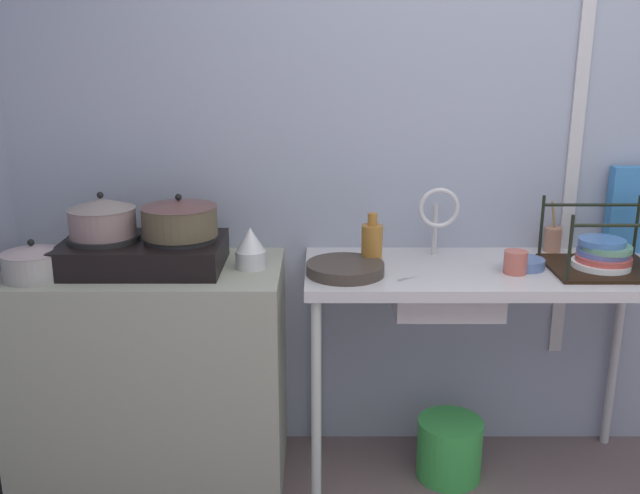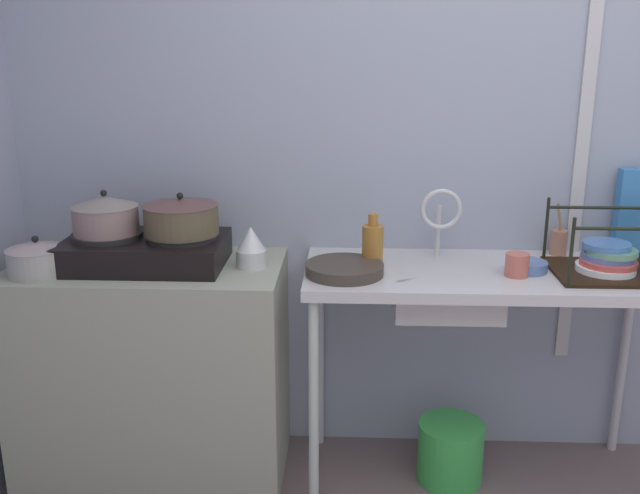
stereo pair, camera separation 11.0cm
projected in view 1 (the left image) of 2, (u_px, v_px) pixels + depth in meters
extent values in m
cube|color=#9096A9|center=(492.00, 117.00, 2.72)|extent=(4.55, 0.10, 2.74)
cube|color=#BCB7BB|center=(582.00, 82.00, 2.62)|extent=(0.05, 0.01, 2.19)
cube|color=gray|center=(152.00, 374.00, 2.68)|extent=(1.00, 0.53, 0.86)
cube|color=#BCB7BB|center=(485.00, 273.00, 2.56)|extent=(1.31, 0.53, 0.04)
cylinder|color=#B5BCB4|center=(317.00, 408.00, 2.47)|extent=(0.04, 0.04, 0.82)
cylinder|color=#B9BAC2|center=(317.00, 354.00, 2.90)|extent=(0.04, 0.04, 0.82)
cylinder|color=#B9B2B7|center=(615.00, 354.00, 2.90)|extent=(0.04, 0.04, 0.82)
cube|color=black|center=(144.00, 254.00, 2.54)|extent=(0.58, 0.36, 0.10)
cylinder|color=black|center=(104.00, 238.00, 2.53)|extent=(0.26, 0.26, 0.02)
cylinder|color=black|center=(181.00, 238.00, 2.53)|extent=(0.26, 0.26, 0.02)
cylinder|color=#806664|center=(103.00, 222.00, 2.51)|extent=(0.24, 0.24, 0.10)
cone|color=gray|center=(101.00, 203.00, 2.49)|extent=(0.24, 0.24, 0.04)
sphere|color=black|center=(100.00, 195.00, 2.48)|extent=(0.02, 0.02, 0.02)
cylinder|color=#4E4330|center=(180.00, 221.00, 2.51)|extent=(0.27, 0.27, 0.11)
cone|color=brown|center=(179.00, 203.00, 2.49)|extent=(0.27, 0.27, 0.02)
sphere|color=black|center=(179.00, 197.00, 2.49)|extent=(0.02, 0.02, 0.02)
cylinder|color=gray|center=(34.00, 265.00, 2.42)|extent=(0.21, 0.21, 0.10)
cone|color=#9F8A8D|center=(32.00, 249.00, 2.41)|extent=(0.21, 0.21, 0.02)
sphere|color=black|center=(31.00, 242.00, 2.40)|extent=(0.02, 0.02, 0.02)
cylinder|color=silver|center=(251.00, 259.00, 2.55)|extent=(0.11, 0.11, 0.07)
cone|color=silver|center=(251.00, 239.00, 2.53)|extent=(0.11, 0.11, 0.09)
cube|color=#BCB7BB|center=(446.00, 289.00, 2.57)|extent=(0.38, 0.30, 0.16)
cylinder|color=#BCB7BB|center=(435.00, 229.00, 2.69)|extent=(0.02, 0.02, 0.20)
torus|color=#BCB7BB|center=(439.00, 208.00, 2.60)|extent=(0.15, 0.02, 0.15)
cylinder|color=#39302A|center=(345.00, 269.00, 2.48)|extent=(0.28, 0.28, 0.04)
cylinder|color=black|center=(570.00, 250.00, 2.35)|extent=(0.01, 0.01, 0.24)
cylinder|color=black|center=(542.00, 227.00, 2.65)|extent=(0.01, 0.01, 0.24)
cylinder|color=black|center=(637.00, 227.00, 2.65)|extent=(0.01, 0.01, 0.24)
cylinder|color=black|center=(627.00, 225.00, 2.33)|extent=(0.36, 0.01, 0.01)
cylinder|color=black|center=(592.00, 205.00, 2.63)|extent=(0.36, 0.01, 0.01)
cube|color=black|center=(602.00, 268.00, 2.53)|extent=(0.38, 0.33, 0.01)
cylinder|color=white|center=(601.00, 264.00, 2.52)|extent=(0.21, 0.21, 0.02)
cylinder|color=#BE4A43|center=(604.00, 259.00, 2.51)|extent=(0.19, 0.19, 0.02)
cylinder|color=#5265A5|center=(603.00, 252.00, 2.52)|extent=(0.18, 0.18, 0.02)
cylinder|color=#609578|center=(607.00, 248.00, 2.51)|extent=(0.17, 0.17, 0.02)
cylinder|color=#456FB0|center=(602.00, 242.00, 2.51)|extent=(0.16, 0.16, 0.02)
cylinder|color=#B55A4D|center=(516.00, 262.00, 2.48)|extent=(0.08, 0.08, 0.08)
cylinder|color=#546BA3|center=(525.00, 263.00, 2.55)|extent=(0.14, 0.14, 0.04)
cylinder|color=#9A6427|center=(372.00, 246.00, 2.56)|extent=(0.08, 0.08, 0.15)
cylinder|color=#9A6427|center=(373.00, 219.00, 2.53)|extent=(0.04, 0.04, 0.04)
cube|color=#3676B8|center=(634.00, 210.00, 2.72)|extent=(0.20, 0.06, 0.34)
cylinder|color=#A06B54|center=(553.00, 240.00, 2.75)|extent=(0.06, 0.06, 0.10)
cylinder|color=olive|center=(554.00, 223.00, 2.73)|extent=(0.04, 0.03, 0.17)
cylinder|color=green|center=(450.00, 448.00, 2.74)|extent=(0.25, 0.25, 0.24)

